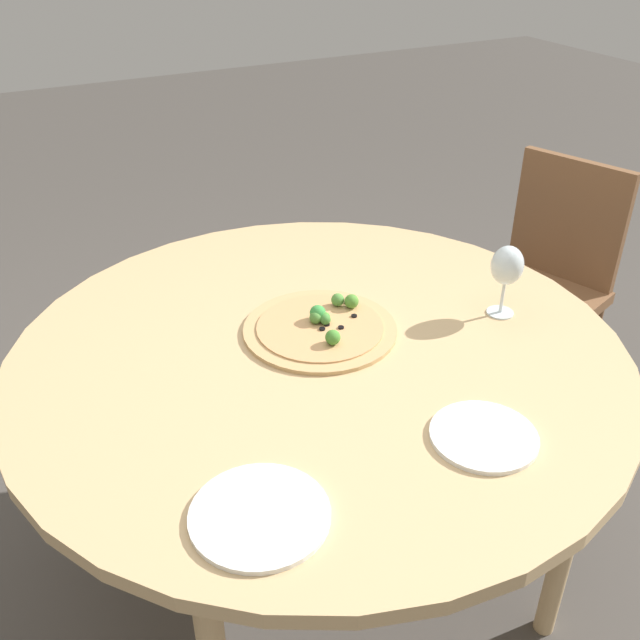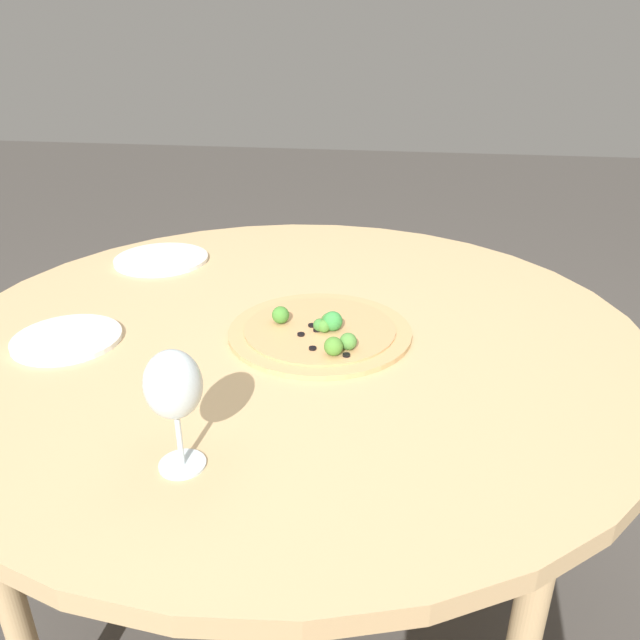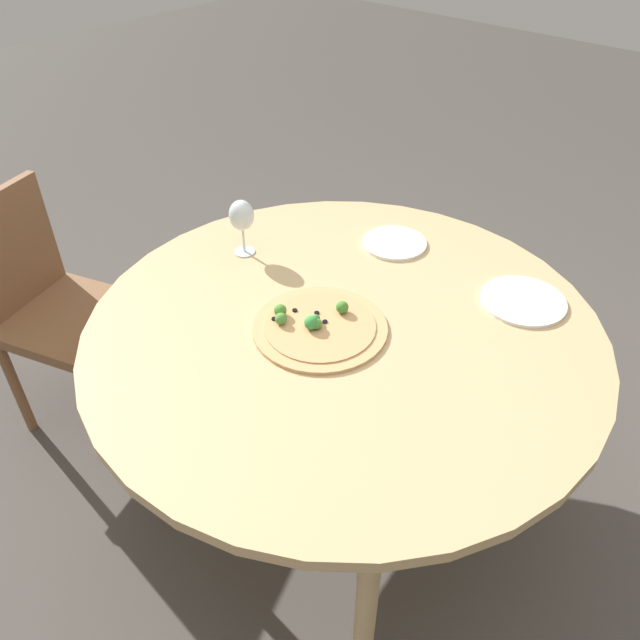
{
  "view_description": "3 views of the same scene",
  "coord_description": "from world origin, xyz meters",
  "px_view_note": "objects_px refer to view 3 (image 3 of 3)",
  "views": [
    {
      "loc": [
        1.18,
        -0.61,
        1.63
      ],
      "look_at": [
        -0.06,
        0.03,
        0.77
      ],
      "focal_mm": 40.0,
      "sensor_mm": 36.0,
      "label": 1
    },
    {
      "loc": [
        -0.22,
        1.11,
        1.29
      ],
      "look_at": [
        -0.06,
        0.03,
        0.77
      ],
      "focal_mm": 35.0,
      "sensor_mm": 36.0,
      "label": 2
    },
    {
      "loc": [
        -1.01,
        -0.8,
        1.79
      ],
      "look_at": [
        -0.06,
        0.03,
        0.77
      ],
      "focal_mm": 35.0,
      "sensor_mm": 36.0,
      "label": 3
    }
  ],
  "objects_px": {
    "chair": "(51,305)",
    "plate_near": "(523,301)",
    "pizza": "(319,326)",
    "plate_far": "(394,243)",
    "wine_glass": "(242,217)"
  },
  "relations": [
    {
      "from": "chair",
      "to": "plate_far",
      "type": "bearing_deg",
      "value": -67.88
    },
    {
      "from": "pizza",
      "to": "plate_far",
      "type": "bearing_deg",
      "value": 11.55
    },
    {
      "from": "chair",
      "to": "plate_near",
      "type": "height_order",
      "value": "chair"
    },
    {
      "from": "wine_glass",
      "to": "plate_near",
      "type": "xyz_separation_m",
      "value": [
        0.33,
        -0.77,
        -0.12
      ]
    },
    {
      "from": "pizza",
      "to": "chair",
      "type": "bearing_deg",
      "value": 106.07
    },
    {
      "from": "pizza",
      "to": "plate_far",
      "type": "relative_size",
      "value": 1.76
    },
    {
      "from": "pizza",
      "to": "plate_far",
      "type": "distance_m",
      "value": 0.48
    },
    {
      "from": "chair",
      "to": "plate_far",
      "type": "distance_m",
      "value": 1.19
    },
    {
      "from": "wine_glass",
      "to": "plate_far",
      "type": "distance_m",
      "value": 0.49
    },
    {
      "from": "wine_glass",
      "to": "pizza",
      "type": "bearing_deg",
      "value": -107.16
    },
    {
      "from": "chair",
      "to": "wine_glass",
      "type": "height_order",
      "value": "wine_glass"
    },
    {
      "from": "chair",
      "to": "pizza",
      "type": "distance_m",
      "value": 1.05
    },
    {
      "from": "plate_near",
      "to": "plate_far",
      "type": "height_order",
      "value": "same"
    },
    {
      "from": "chair",
      "to": "plate_near",
      "type": "relative_size",
      "value": 3.76
    },
    {
      "from": "wine_glass",
      "to": "plate_near",
      "type": "height_order",
      "value": "wine_glass"
    }
  ]
}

